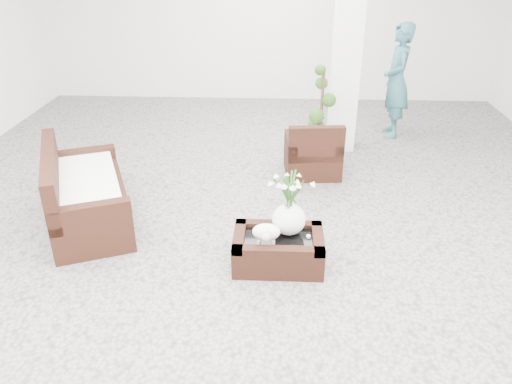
{
  "coord_description": "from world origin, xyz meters",
  "views": [
    {
      "loc": [
        0.22,
        -4.75,
        2.97
      ],
      "look_at": [
        0.0,
        -0.1,
        0.62
      ],
      "focal_mm": 35.05,
      "sensor_mm": 36.0,
      "label": 1
    }
  ],
  "objects_px": {
    "coffee_table": "(278,251)",
    "armchair": "(313,147)",
    "topiary": "(321,115)",
    "loveseat": "(86,186)"
  },
  "relations": [
    {
      "from": "coffee_table",
      "to": "armchair",
      "type": "relative_size",
      "value": 1.14
    },
    {
      "from": "armchair",
      "to": "topiary",
      "type": "bearing_deg",
      "value": -109.63
    },
    {
      "from": "coffee_table",
      "to": "loveseat",
      "type": "relative_size",
      "value": 0.53
    },
    {
      "from": "armchair",
      "to": "topiary",
      "type": "relative_size",
      "value": 0.56
    },
    {
      "from": "coffee_table",
      "to": "topiary",
      "type": "distance_m",
      "value": 2.88
    },
    {
      "from": "coffee_table",
      "to": "loveseat",
      "type": "bearing_deg",
      "value": 160.83
    },
    {
      "from": "topiary",
      "to": "armchair",
      "type": "bearing_deg",
      "value": -105.16
    },
    {
      "from": "coffee_table",
      "to": "topiary",
      "type": "xyz_separation_m",
      "value": [
        0.59,
        2.76,
        0.55
      ]
    },
    {
      "from": "armchair",
      "to": "loveseat",
      "type": "relative_size",
      "value": 0.46
    },
    {
      "from": "coffee_table",
      "to": "armchair",
      "type": "distance_m",
      "value": 2.33
    }
  ]
}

